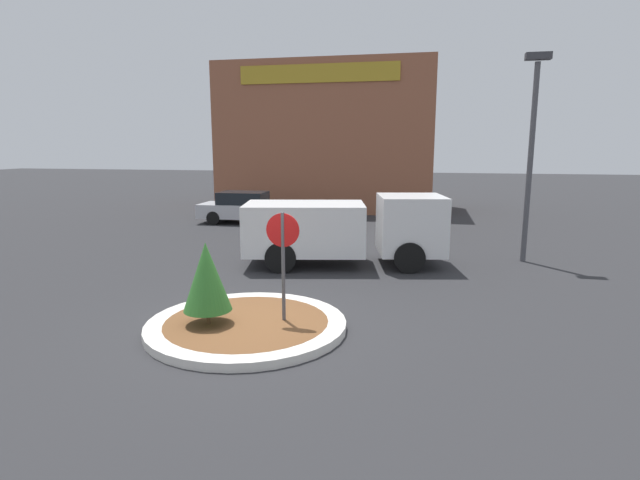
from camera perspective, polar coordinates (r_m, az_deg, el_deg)
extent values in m
plane|color=#2D2D30|center=(9.87, -8.35, -10.03)|extent=(120.00, 120.00, 0.00)
cylinder|color=silver|center=(9.84, -8.36, -9.59)|extent=(3.83, 3.83, 0.16)
cylinder|color=brown|center=(9.84, -8.36, -9.58)|extent=(3.14, 3.14, 0.16)
cylinder|color=#4C4C51|center=(9.53, -4.21, -3.58)|extent=(0.07, 0.07, 2.26)
cylinder|color=#B71414|center=(9.36, -4.28, 1.13)|extent=(0.64, 0.03, 0.64)
cylinder|color=brown|center=(9.76, -12.64, -8.55)|extent=(0.08, 0.08, 0.27)
cone|color=#2D6B28|center=(9.53, -12.83, -4.09)|extent=(0.91, 0.91, 1.30)
cube|color=white|center=(14.83, 10.33, 1.79)|extent=(2.20, 2.29, 1.67)
cube|color=white|center=(14.64, -1.77, 1.40)|extent=(3.80, 2.71, 1.44)
cube|color=black|center=(14.91, 12.81, 2.88)|extent=(0.39, 1.74, 0.59)
cylinder|color=black|center=(15.86, 9.04, -0.50)|extent=(0.90, 0.39, 0.87)
cylinder|color=black|center=(14.02, 10.17, -2.01)|extent=(0.90, 0.39, 0.87)
cylinder|color=black|center=(15.74, -3.93, -0.48)|extent=(0.90, 0.39, 0.87)
cylinder|color=black|center=(13.88, -4.53, -2.01)|extent=(0.90, 0.39, 0.87)
cube|color=#93563D|center=(28.79, 1.07, 11.57)|extent=(11.56, 6.00, 7.85)
cube|color=#B28E23|center=(26.06, -0.23, 18.53)|extent=(8.09, 0.08, 0.90)
cube|color=#B7B7BC|center=(23.05, -8.24, 3.34)|extent=(4.42, 1.82, 0.63)
cube|color=black|center=(23.06, -8.79, 4.79)|extent=(2.14, 1.56, 0.54)
cylinder|color=black|center=(23.44, -4.46, 2.87)|extent=(0.61, 0.20, 0.61)
cylinder|color=black|center=(21.94, -5.51, 2.32)|extent=(0.61, 0.20, 0.61)
cylinder|color=black|center=(24.28, -10.67, 2.99)|extent=(0.61, 0.20, 0.61)
cylinder|color=black|center=(22.83, -12.08, 2.46)|extent=(0.61, 0.20, 0.61)
cylinder|color=#4C4C51|center=(16.16, 22.87, 7.89)|extent=(0.16, 0.16, 5.84)
cube|color=#38383D|center=(16.35, 23.69, 18.69)|extent=(0.70, 0.30, 0.20)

